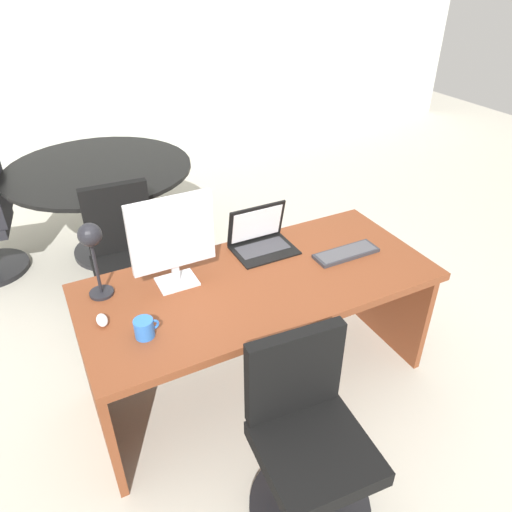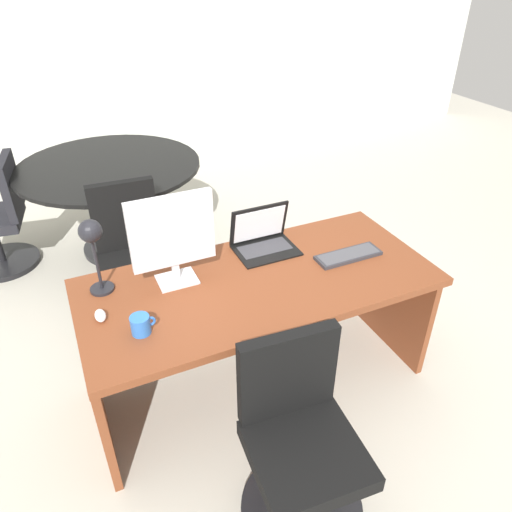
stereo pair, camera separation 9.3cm
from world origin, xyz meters
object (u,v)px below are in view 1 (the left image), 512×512
object	(u,v)px
desk	(256,303)
monitor	(172,237)
office_chair	(308,449)
laptop	(260,235)
keyboard	(346,253)
coffee_mug	(145,328)
desk_lamp	(92,245)
mouse	(102,320)
meeting_chair_near	(129,269)
meeting_table	(102,189)

from	to	relation	value
desk	monitor	xyz separation A→B (m)	(-0.39, 0.12, 0.47)
office_chair	laptop	bearing A→B (deg)	73.58
keyboard	coffee_mug	xyz separation A→B (m)	(-1.20, -0.14, 0.03)
desk_lamp	coffee_mug	distance (m)	0.47
desk	mouse	size ratio (longest dim) A/B	20.67
desk	meeting_chair_near	distance (m)	1.06
desk	laptop	size ratio (longest dim) A/B	5.37
mouse	office_chair	size ratio (longest dim) A/B	0.10
monitor	office_chair	xyz separation A→B (m)	(0.24, -0.92, -0.65)
laptop	meeting_table	world-z (taller)	laptop
mouse	meeting_table	bearing A→B (deg)	78.86
desk	office_chair	world-z (taller)	office_chair
coffee_mug	meeting_table	xyz separation A→B (m)	(0.21, 2.01, -0.20)
laptop	mouse	size ratio (longest dim) A/B	3.85
laptop	meeting_table	xyz separation A→B (m)	(-0.60, 1.57, -0.23)
meeting_table	meeting_chair_near	size ratio (longest dim) A/B	1.55
monitor	keyboard	size ratio (longest dim) A/B	1.28
mouse	desk_lamp	world-z (taller)	desk_lamp
desk	keyboard	xyz separation A→B (m)	(0.54, -0.06, 0.20)
monitor	laptop	bearing A→B (deg)	12.81
laptop	desk_lamp	xyz separation A→B (m)	(-0.91, -0.07, 0.23)
laptop	desk_lamp	bearing A→B (deg)	-175.69
monitor	meeting_table	size ratio (longest dim) A/B	0.34
laptop	coffee_mug	size ratio (longest dim) A/B	3.03
monitor	mouse	xyz separation A→B (m)	(-0.41, -0.15, -0.26)
office_chair	coffee_mug	bearing A→B (deg)	129.49
mouse	office_chair	xyz separation A→B (m)	(0.65, -0.77, -0.39)
meeting_chair_near	laptop	bearing A→B (deg)	-46.95
desk	meeting_chair_near	size ratio (longest dim) A/B	2.02
laptop	keyboard	xyz separation A→B (m)	(0.39, -0.30, -0.06)
mouse	office_chair	bearing A→B (deg)	-50.03
laptop	coffee_mug	bearing A→B (deg)	-151.12
keyboard	mouse	distance (m)	1.35
laptop	meeting_chair_near	world-z (taller)	laptop
laptop	meeting_chair_near	size ratio (longest dim) A/B	0.38
desk	meeting_table	xyz separation A→B (m)	(-0.44, 1.81, 0.04)
laptop	mouse	xyz separation A→B (m)	(-0.96, -0.27, -0.06)
keyboard	coffee_mug	bearing A→B (deg)	-173.29
keyboard	desk	bearing A→B (deg)	173.69
mouse	coffee_mug	size ratio (longest dim) A/B	0.79
laptop	office_chair	distance (m)	1.18
monitor	laptop	size ratio (longest dim) A/B	1.40
keyboard	desk_lamp	distance (m)	1.36
mouse	office_chair	distance (m)	1.08
desk_lamp	office_chair	distance (m)	1.33
monitor	desk_lamp	bearing A→B (deg)	171.46
coffee_mug	meeting_chair_near	bearing A→B (deg)	81.69
desk_lamp	coffee_mug	bearing A→B (deg)	-73.93
monitor	meeting_chair_near	world-z (taller)	monitor
desk_lamp	office_chair	size ratio (longest dim) A/B	0.46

